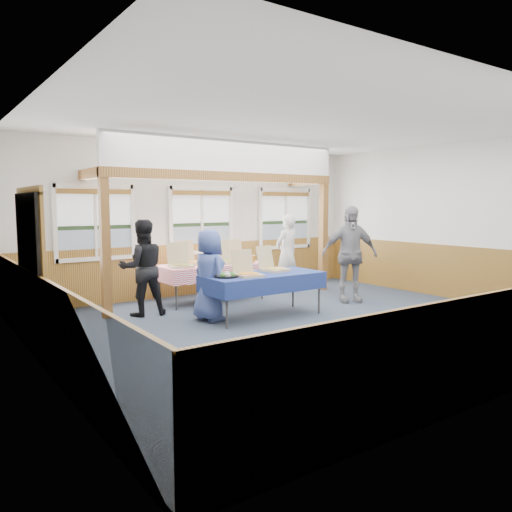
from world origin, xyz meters
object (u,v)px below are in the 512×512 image
at_px(table_right, 212,266).
at_px(person_grey, 350,254).
at_px(table_left, 263,277).
at_px(man_blue, 209,275).
at_px(woman_white, 287,253).
at_px(woman_black, 142,268).

distance_m(table_right, person_grey, 2.77).
relative_size(table_left, person_grey, 1.18).
bearing_deg(man_blue, table_right, -38.06).
distance_m(table_left, woman_white, 2.53).
distance_m(woman_white, woman_black, 3.56).
relative_size(table_left, man_blue, 1.46).
bearing_deg(woman_black, man_blue, 136.41).
height_order(woman_white, man_blue, woman_white).
bearing_deg(table_right, man_blue, -112.43).
relative_size(woman_white, person_grey, 0.90).
bearing_deg(table_left, man_blue, 173.91).
relative_size(table_left, table_right, 1.01).
distance_m(table_right, woman_black, 1.70).
relative_size(table_right, woman_white, 1.30).
relative_size(man_blue, person_grey, 0.80).
distance_m(table_left, woman_black, 2.12).
height_order(woman_black, man_blue, woman_black).
bearing_deg(woman_black, table_right, -156.60).
distance_m(table_right, man_blue, 1.67).
xyz_separation_m(table_right, man_blue, (-0.87, -1.43, 0.07)).
height_order(man_blue, person_grey, person_grey).
bearing_deg(person_grey, table_left, -149.00).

